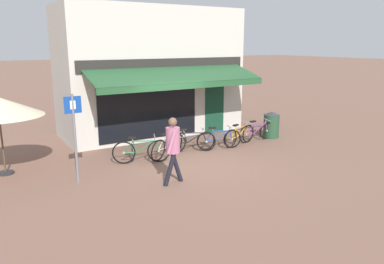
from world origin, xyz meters
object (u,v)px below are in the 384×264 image
(bicycle_orange, at_px, (240,135))
(parking_sign, at_px, (74,129))
(bicycle_purple, at_px, (257,132))
(bicycle_green, at_px, (141,151))
(bicycle_silver, at_px, (167,146))
(bicycle_blue, at_px, (219,139))
(pedestrian_adult, at_px, (173,144))
(litter_bin, at_px, (271,125))
(bicycle_black, at_px, (191,141))

(bicycle_orange, distance_m, parking_sign, 6.25)
(bicycle_purple, bearing_deg, bicycle_green, 179.88)
(bicycle_silver, bearing_deg, bicycle_blue, -27.77)
(pedestrian_adult, bearing_deg, litter_bin, -146.00)
(bicycle_silver, distance_m, parking_sign, 3.39)
(pedestrian_adult, relative_size, litter_bin, 1.75)
(bicycle_purple, bearing_deg, parking_sign, -175.17)
(bicycle_silver, distance_m, bicycle_orange, 2.99)
(bicycle_black, xyz_separation_m, bicycle_blue, (1.00, -0.23, 0.00))
(bicycle_black, xyz_separation_m, parking_sign, (-4.14, -0.98, 1.11))
(bicycle_orange, height_order, pedestrian_adult, pedestrian_adult)
(bicycle_silver, bearing_deg, litter_bin, -23.68)
(bicycle_orange, height_order, litter_bin, litter_bin)
(bicycle_green, height_order, litter_bin, litter_bin)
(bicycle_silver, bearing_deg, bicycle_purple, -25.37)
(bicycle_black, distance_m, bicycle_orange, 1.97)
(bicycle_black, relative_size, bicycle_purple, 0.95)
(bicycle_green, height_order, bicycle_blue, bicycle_green)
(litter_bin, bearing_deg, bicycle_black, -178.97)
(bicycle_orange, bearing_deg, bicycle_black, 159.45)
(bicycle_orange, bearing_deg, pedestrian_adult, -166.37)
(bicycle_blue, height_order, bicycle_purple, bicycle_purple)
(pedestrian_adult, height_order, parking_sign, parking_sign)
(bicycle_blue, height_order, parking_sign, parking_sign)
(bicycle_blue, distance_m, litter_bin, 2.76)
(bicycle_silver, height_order, bicycle_orange, bicycle_silver)
(bicycle_green, relative_size, bicycle_orange, 1.01)
(bicycle_black, relative_size, litter_bin, 1.60)
(bicycle_black, bearing_deg, bicycle_blue, 8.37)
(bicycle_purple, relative_size, parking_sign, 0.73)
(bicycle_green, relative_size, litter_bin, 1.65)
(bicycle_green, height_order, bicycle_silver, bicycle_silver)
(bicycle_silver, relative_size, bicycle_blue, 0.99)
(bicycle_orange, relative_size, bicycle_purple, 0.97)
(bicycle_green, bearing_deg, bicycle_silver, 26.07)
(bicycle_silver, bearing_deg, bicycle_orange, -26.65)
(pedestrian_adult, xyz_separation_m, parking_sign, (-2.17, 1.36, 0.37))
(bicycle_orange, bearing_deg, litter_bin, -7.01)
(litter_bin, bearing_deg, bicycle_orange, -171.90)
(bicycle_green, height_order, pedestrian_adult, pedestrian_adult)
(bicycle_silver, bearing_deg, pedestrian_adult, -140.55)
(bicycle_silver, height_order, bicycle_purple, bicycle_silver)
(parking_sign, bearing_deg, bicycle_green, 17.88)
(bicycle_green, relative_size, bicycle_black, 1.03)
(litter_bin, bearing_deg, bicycle_silver, -176.83)
(bicycle_blue, xyz_separation_m, parking_sign, (-5.14, -0.75, 1.11))
(bicycle_black, distance_m, litter_bin, 3.74)
(bicycle_green, xyz_separation_m, pedestrian_adult, (0.02, -2.06, 0.71))
(pedestrian_adult, distance_m, parking_sign, 2.59)
(bicycle_orange, bearing_deg, bicycle_silver, 165.09)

